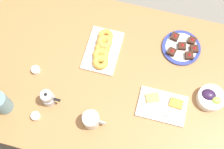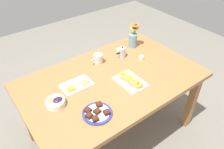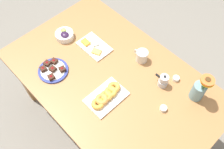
% 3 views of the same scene
% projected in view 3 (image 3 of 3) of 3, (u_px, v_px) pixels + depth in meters
% --- Properties ---
extents(ground_plane, '(6.00, 6.00, 0.00)m').
position_uv_depth(ground_plane, '(112.00, 118.00, 2.45)').
color(ground_plane, slate).
extents(dining_table, '(1.60, 1.00, 0.74)m').
position_uv_depth(dining_table, '(112.00, 83.00, 1.90)').
color(dining_table, '#9E6B3D').
rests_on(dining_table, ground_plane).
extents(coffee_mug, '(0.12, 0.09, 0.09)m').
position_uv_depth(coffee_mug, '(142.00, 56.00, 1.88)').
color(coffee_mug, beige).
rests_on(coffee_mug, dining_table).
extents(grape_bowl, '(0.15, 0.15, 0.07)m').
position_uv_depth(grape_bowl, '(65.00, 35.00, 2.01)').
color(grape_bowl, white).
rests_on(grape_bowl, dining_table).
extents(cheese_platter, '(0.26, 0.17, 0.03)m').
position_uv_depth(cheese_platter, '(94.00, 46.00, 1.98)').
color(cheese_platter, white).
rests_on(cheese_platter, dining_table).
extents(croissant_platter, '(0.19, 0.29, 0.05)m').
position_uv_depth(croissant_platter, '(106.00, 96.00, 1.72)').
color(croissant_platter, white).
rests_on(croissant_platter, dining_table).
extents(jam_cup_honey, '(0.05, 0.05, 0.03)m').
position_uv_depth(jam_cup_honey, '(176.00, 78.00, 1.81)').
color(jam_cup_honey, white).
rests_on(jam_cup_honey, dining_table).
extents(jam_cup_berry, '(0.05, 0.05, 0.03)m').
position_uv_depth(jam_cup_berry, '(163.00, 108.00, 1.68)').
color(jam_cup_berry, white).
rests_on(jam_cup_berry, dining_table).
extents(dessert_plate, '(0.22, 0.22, 0.05)m').
position_uv_depth(dessert_plate, '(53.00, 70.00, 1.85)').
color(dessert_plate, navy).
rests_on(dessert_plate, dining_table).
extents(flower_vase, '(0.11, 0.11, 0.26)m').
position_uv_depth(flower_vase, '(199.00, 90.00, 1.67)').
color(flower_vase, '#6B939E').
rests_on(flower_vase, dining_table).
extents(moka_pot, '(0.11, 0.07, 0.12)m').
position_uv_depth(moka_pot, '(163.00, 81.00, 1.75)').
color(moka_pot, '#B7B7BC').
rests_on(moka_pot, dining_table).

